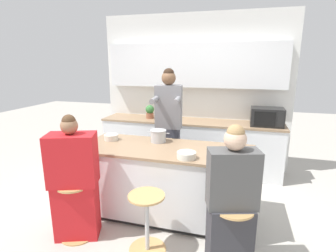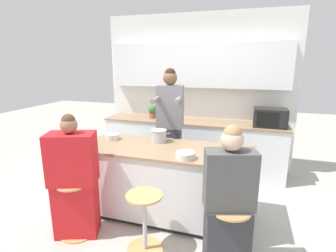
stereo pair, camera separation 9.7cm
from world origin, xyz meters
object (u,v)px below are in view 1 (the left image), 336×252
at_px(coffee_cup_near, 229,159).
at_px(cooking_pot, 158,136).
at_px(banana_bunch, 236,149).
at_px(microwave, 267,117).
at_px(person_cooking, 169,131).
at_px(kitchen_island, 166,181).
at_px(bar_stool_leftmost, 76,208).
at_px(bar_stool_center, 147,221).
at_px(bar_stool_rightmost, 232,236).
at_px(fruit_bowl, 111,137).
at_px(person_seated_near, 231,206).
at_px(potted_plant, 150,111).
at_px(person_wrapped_blanket, 74,182).

bearing_deg(coffee_cup_near, cooking_pot, 151.33).
xyz_separation_m(banana_bunch, microwave, (0.43, 1.35, 0.14)).
distance_m(person_cooking, cooking_pot, 0.48).
bearing_deg(kitchen_island, banana_bunch, 7.39).
distance_m(bar_stool_leftmost, bar_stool_center, 0.83).
relative_size(kitchen_island, bar_stool_rightmost, 3.33).
bearing_deg(cooking_pot, fruit_bowl, -171.86).
xyz_separation_m(bar_stool_rightmost, person_seated_near, (-0.02, 0.02, 0.29)).
height_order(cooking_pot, banana_bunch, cooking_pot).
xyz_separation_m(banana_bunch, potted_plant, (-1.54, 1.39, 0.12)).
height_order(person_cooking, cooking_pot, person_cooking).
xyz_separation_m(bar_stool_leftmost, bar_stool_rightmost, (1.65, -0.01, 0.00)).
height_order(person_cooking, person_wrapped_blanket, person_cooking).
xyz_separation_m(cooking_pot, fruit_bowl, (-0.62, -0.09, -0.04)).
height_order(person_seated_near, fruit_bowl, person_seated_near).
distance_m(bar_stool_leftmost, cooking_pot, 1.27).
distance_m(bar_stool_center, person_cooking, 1.50).
distance_m(fruit_bowl, microwave, 2.43).
bearing_deg(bar_stool_center, bar_stool_rightmost, -0.01).
height_order(person_wrapped_blanket, microwave, person_wrapped_blanket).
bearing_deg(person_seated_near, potted_plant, 108.40).
bearing_deg(bar_stool_center, person_wrapped_blanket, 178.68).
height_order(bar_stool_leftmost, person_wrapped_blanket, person_wrapped_blanket).
relative_size(fruit_bowl, banana_bunch, 1.34).
relative_size(person_seated_near, cooking_pot, 4.67).
bearing_deg(bar_stool_rightmost, coffee_cup_near, 101.29).
bearing_deg(person_wrapped_blanket, person_seated_near, -19.84).
height_order(cooking_pot, coffee_cup_near, cooking_pot).
xyz_separation_m(bar_stool_leftmost, fruit_bowl, (0.04, 0.80, 0.58)).
bearing_deg(person_seated_near, banana_bunch, 72.68).
relative_size(bar_stool_leftmost, person_cooking, 0.35).
bearing_deg(potted_plant, person_seated_near, -54.60).
height_order(bar_stool_leftmost, banana_bunch, banana_bunch).
bearing_deg(potted_plant, bar_stool_rightmost, -54.41).
relative_size(kitchen_island, potted_plant, 8.64).
bearing_deg(person_seated_near, person_wrapped_blanket, 163.00).
bearing_deg(coffee_cup_near, bar_stool_leftmost, -166.15).
distance_m(bar_stool_center, banana_bunch, 1.27).
bearing_deg(microwave, person_wrapped_blanket, -133.99).
bearing_deg(bar_stool_leftmost, potted_plant, 87.59).
height_order(bar_stool_center, person_wrapped_blanket, person_wrapped_blanket).
relative_size(bar_stool_leftmost, potted_plant, 2.60).
distance_m(bar_stool_leftmost, coffee_cup_near, 1.73).
bearing_deg(person_seated_near, fruit_bowl, 136.51).
height_order(bar_stool_rightmost, potted_plant, potted_plant).
bearing_deg(microwave, kitchen_island, -130.37).
bearing_deg(coffee_cup_near, potted_plant, 129.76).
relative_size(bar_stool_center, person_wrapped_blanket, 0.45).
bearing_deg(coffee_cup_near, banana_bunch, 81.45).
bearing_deg(person_seated_near, coffee_cup_near, 81.24).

